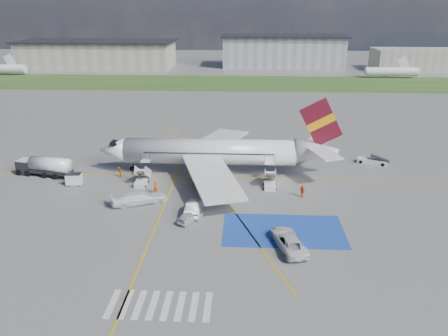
{
  "coord_description": "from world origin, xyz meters",
  "views": [
    {
      "loc": [
        5.41,
        -48.98,
        24.72
      ],
      "look_at": [
        2.55,
        6.81,
        3.5
      ],
      "focal_mm": 35.0,
      "sensor_mm": 36.0,
      "label": 1
    }
  ],
  "objects": [
    {
      "name": "crew_aft",
      "position": [
        13.26,
        5.49,
        0.9
      ],
      "size": [
        1.0,
        1.1,
        1.8
      ],
      "primitive_type": "imported",
      "rotation": [
        0.0,
        0.0,
        2.24
      ],
      "color": "orange",
      "rests_on": "ground"
    },
    {
      "name": "van_white_b",
      "position": [
        -8.41,
        2.35,
        1.06
      ],
      "size": [
        5.82,
        4.12,
        2.11
      ],
      "primitive_type": "imported",
      "rotation": [
        0.0,
        0.0,
        1.97
      ],
      "color": "white",
      "rests_on": "ground"
    },
    {
      "name": "terminal_east",
      "position": [
        75.0,
        128.0,
        4.0
      ],
      "size": [
        40.0,
        16.0,
        8.0
      ],
      "primitive_type": "cube",
      "color": "gray",
      "rests_on": "ground"
    },
    {
      "name": "taxiway_line_cross",
      "position": [
        -5.0,
        -10.0,
        0.01
      ],
      "size": [
        0.2,
        60.0,
        0.01
      ],
      "primitive_type": "cube",
      "color": "gold",
      "rests_on": "ground"
    },
    {
      "name": "airstairs_fwd",
      "position": [
        -9.5,
        8.7,
        0.62
      ],
      "size": [
        1.9,
        5.2,
        3.6
      ],
      "color": "silver",
      "rests_on": "ground"
    },
    {
      "name": "grass_strip",
      "position": [
        0.0,
        95.0,
        0.01
      ],
      "size": [
        400.0,
        30.0,
        0.01
      ],
      "primitive_type": "cube",
      "color": "#2D4C1E",
      "rests_on": "ground"
    },
    {
      "name": "fuel_tanker",
      "position": [
        -25.01,
        11.5,
        1.24
      ],
      "size": [
        8.91,
        4.02,
        2.95
      ],
      "rotation": [
        0.0,
        0.0,
        -0.21
      ],
      "color": "black",
      "rests_on": "ground"
    },
    {
      "name": "belt_loader",
      "position": [
        26.27,
        19.31,
        0.37
      ],
      "size": [
        5.07,
        3.12,
        1.47
      ],
      "rotation": [
        0.0,
        0.0,
        -0.36
      ],
      "color": "silver",
      "rests_on": "ground"
    },
    {
      "name": "terminal_centre",
      "position": [
        20.0,
        135.0,
        6.0
      ],
      "size": [
        48.0,
        18.0,
        12.0
      ],
      "primitive_type": "cube",
      "color": "gray",
      "rests_on": "ground"
    },
    {
      "name": "staging_box",
      "position": [
        10.0,
        -4.0,
        0.01
      ],
      "size": [
        14.0,
        8.0,
        0.01
      ],
      "primitive_type": "cube",
      "color": "#1A419E",
      "rests_on": "ground"
    },
    {
      "name": "terminal_west",
      "position": [
        -55.0,
        130.0,
        5.0
      ],
      "size": [
        60.0,
        22.0,
        10.0
      ],
      "primitive_type": "cube",
      "color": "gray",
      "rests_on": "ground"
    },
    {
      "name": "van_white_a",
      "position": [
        10.23,
        -7.66,
        1.0
      ],
      "size": [
        3.71,
        5.76,
        1.99
      ],
      "primitive_type": "imported",
      "rotation": [
        0.0,
        0.0,
        3.4
      ],
      "color": "silver",
      "rests_on": "ground"
    },
    {
      "name": "taxiway_line_diag",
      "position": [
        0.0,
        12.0,
        0.01
      ],
      "size": [
        20.71,
        56.45,
        0.01
      ],
      "primitive_type": "cube",
      "rotation": [
        0.0,
        0.0,
        0.35
      ],
      "color": "gold",
      "rests_on": "ground"
    },
    {
      "name": "crew_fwd",
      "position": [
        -6.79,
        5.68,
        0.89
      ],
      "size": [
        0.76,
        0.62,
        1.79
      ],
      "primitive_type": "imported",
      "rotation": [
        0.0,
        0.0,
        0.34
      ],
      "color": "#E3580B",
      "rests_on": "ground"
    },
    {
      "name": "gpu_cart",
      "position": [
        -19.17,
        8.0,
        0.8
      ],
      "size": [
        2.24,
        1.55,
        1.77
      ],
      "rotation": [
        0.0,
        0.0,
        0.09
      ],
      "color": "silver",
      "rests_on": "ground"
    },
    {
      "name": "car_silver_b",
      "position": [
        -0.78,
        -0.11,
        0.85
      ],
      "size": [
        2.07,
        5.26,
        1.71
      ],
      "primitive_type": "imported",
      "rotation": [
        0.0,
        0.0,
        3.09
      ],
      "color": "#AAACB1",
      "rests_on": "ground"
    },
    {
      "name": "taxiway_line_main",
      "position": [
        0.0,
        12.0,
        0.01
      ],
      "size": [
        120.0,
        0.2,
        0.01
      ],
      "primitive_type": "cube",
      "color": "gold",
      "rests_on": "ground"
    },
    {
      "name": "ground",
      "position": [
        0.0,
        0.0,
        0.0
      ],
      "size": [
        400.0,
        400.0,
        0.0
      ],
      "primitive_type": "plane",
      "color": "#60605E",
      "rests_on": "ground"
    },
    {
      "name": "crosswalk",
      "position": [
        -1.8,
        -18.0,
        0.01
      ],
      "size": [
        9.0,
        4.0,
        0.01
      ],
      "color": "silver",
      "rests_on": "ground"
    },
    {
      "name": "car_silver_a",
      "position": [
        -1.07,
        -2.19,
        0.67
      ],
      "size": [
        3.31,
        4.21,
        1.34
      ],
      "primitive_type": "imported",
      "rotation": [
        0.0,
        0.0,
        2.63
      ],
      "color": "silver",
      "rests_on": "ground"
    },
    {
      "name": "crew_nose",
      "position": [
        -13.47,
        11.38,
        0.82
      ],
      "size": [
        0.97,
        1.01,
        1.64
      ],
      "primitive_type": "imported",
      "rotation": [
        0.0,
        0.0,
        -0.95
      ],
      "color": "orange",
      "rests_on": "ground"
    },
    {
      "name": "airstairs_aft",
      "position": [
        9.0,
        8.7,
        0.62
      ],
      "size": [
        1.9,
        5.2,
        3.6
      ],
      "color": "silver",
      "rests_on": "ground"
    },
    {
      "name": "airliner",
      "position": [
        1.51,
        14.0,
        3.39
      ],
      "size": [
        36.81,
        32.95,
        11.92
      ],
      "color": "silver",
      "rests_on": "ground"
    }
  ]
}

